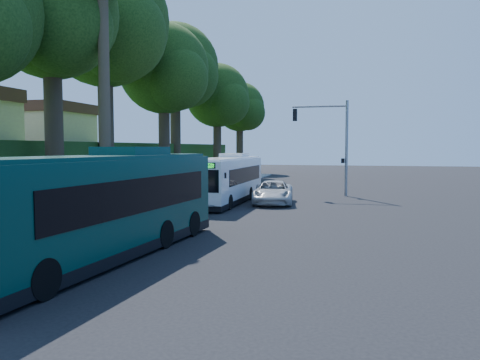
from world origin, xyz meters
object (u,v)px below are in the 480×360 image
(white_bus, at_px, (228,179))
(bus_shelter, at_px, (109,181))
(teal_bus, at_px, (101,204))
(pickup, at_px, (273,192))

(white_bus, bearing_deg, bus_shelter, -122.81)
(teal_bus, xyz_separation_m, pickup, (2.94, 15.92, -1.04))
(white_bus, xyz_separation_m, pickup, (2.98, 0.01, -0.83))
(white_bus, xyz_separation_m, teal_bus, (0.04, -15.91, 0.21))
(teal_bus, bearing_deg, bus_shelter, 122.74)
(bus_shelter, bearing_deg, teal_bus, -62.29)
(teal_bus, relative_size, pickup, 2.36)
(white_bus, bearing_deg, teal_bus, -89.29)
(white_bus, relative_size, pickup, 2.05)
(bus_shelter, relative_size, teal_bus, 0.26)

